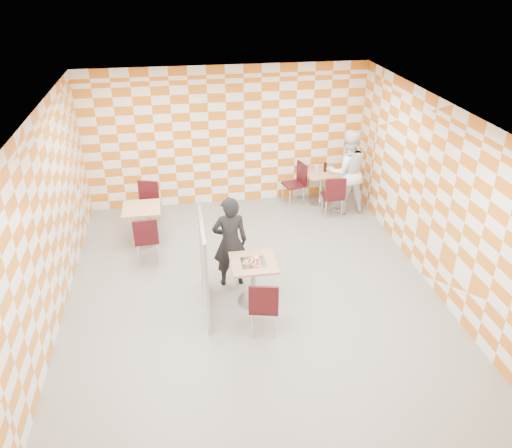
{
  "coord_description": "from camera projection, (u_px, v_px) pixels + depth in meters",
  "views": [
    {
      "loc": [
        -1.01,
        -6.69,
        4.93
      ],
      "look_at": [
        0.1,
        0.2,
        1.15
      ],
      "focal_mm": 35.0,
      "sensor_mm": 36.0,
      "label": 1
    }
  ],
  "objects": [
    {
      "name": "man_dark",
      "position": [
        230.0,
        242.0,
        8.12
      ],
      "size": [
        0.6,
        0.4,
        1.61
      ],
      "primitive_type": "imported",
      "rotation": [
        0.0,
        0.0,
        3.18
      ],
      "color": "black",
      "rests_on": "ground"
    },
    {
      "name": "pizza_on_foil",
      "position": [
        253.0,
        261.0,
        7.68
      ],
      "size": [
        0.4,
        0.4,
        0.04
      ],
      "color": "silver",
      "rests_on": "main_table"
    },
    {
      "name": "soda_bottle",
      "position": [
        325.0,
        167.0,
        10.86
      ],
      "size": [
        0.07,
        0.07,
        0.23
      ],
      "color": "black",
      "rests_on": "second_table"
    },
    {
      "name": "room_shell",
      "position": [
        247.0,
        195.0,
        8.05
      ],
      "size": [
        7.0,
        7.0,
        7.0
      ],
      "color": "gray",
      "rests_on": "ground"
    },
    {
      "name": "chair_second_side",
      "position": [
        297.0,
        180.0,
        11.0
      ],
      "size": [
        0.52,
        0.51,
        0.92
      ],
      "color": "#380B10",
      "rests_on": "ground"
    },
    {
      "name": "chair_second_front",
      "position": [
        334.0,
        194.0,
        10.37
      ],
      "size": [
        0.44,
        0.45,
        0.92
      ],
      "color": "#380B10",
      "rests_on": "ground"
    },
    {
      "name": "partition",
      "position": [
        204.0,
        265.0,
        7.54
      ],
      "size": [
        0.08,
        1.38,
        1.55
      ],
      "color": "white",
      "rests_on": "ground"
    },
    {
      "name": "sport_bottle",
      "position": [
        317.0,
        167.0,
        10.9
      ],
      "size": [
        0.06,
        0.06,
        0.2
      ],
      "color": "white",
      "rests_on": "second_table"
    },
    {
      "name": "empty_table",
      "position": [
        143.0,
        219.0,
        9.46
      ],
      "size": [
        0.7,
        0.7,
        0.75
      ],
      "color": "tan",
      "rests_on": "ground"
    },
    {
      "name": "second_table",
      "position": [
        321.0,
        182.0,
        10.98
      ],
      "size": [
        0.7,
        0.7,
        0.75
      ],
      "color": "tan",
      "rests_on": "ground"
    },
    {
      "name": "chair_empty_far",
      "position": [
        148.0,
        200.0,
        10.09
      ],
      "size": [
        0.52,
        0.53,
        0.92
      ],
      "color": "#380B10",
      "rests_on": "ground"
    },
    {
      "name": "man_white",
      "position": [
        347.0,
        172.0,
        10.47
      ],
      "size": [
        0.91,
        0.72,
        1.82
      ],
      "primitive_type": "imported",
      "rotation": [
        0.0,
        0.0,
        3.17
      ],
      "color": "white",
      "rests_on": "ground"
    },
    {
      "name": "chair_empty_near",
      "position": [
        146.0,
        237.0,
        8.79
      ],
      "size": [
        0.44,
        0.45,
        0.92
      ],
      "color": "#380B10",
      "rests_on": "ground"
    },
    {
      "name": "main_table",
      "position": [
        253.0,
        275.0,
        7.81
      ],
      "size": [
        0.7,
        0.7,
        0.75
      ],
      "color": "tan",
      "rests_on": "ground"
    },
    {
      "name": "chair_main_front",
      "position": [
        264.0,
        304.0,
        7.1
      ],
      "size": [
        0.5,
        0.51,
        0.92
      ],
      "color": "#380B10",
      "rests_on": "ground"
    }
  ]
}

